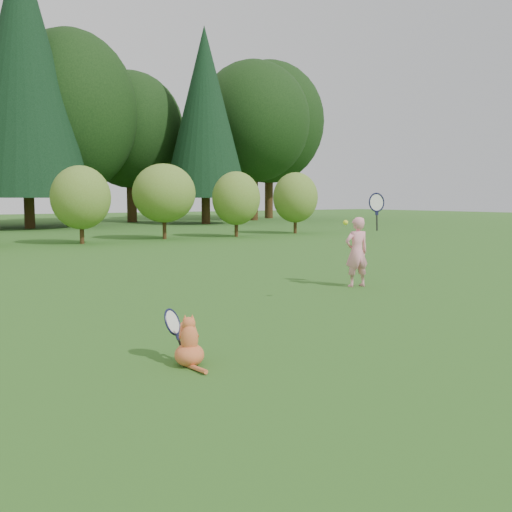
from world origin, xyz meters
TOP-DOWN VIEW (x-y plane):
  - ground at (0.00, 0.00)m, footprint 100.00×100.00m
  - shrub_row at (0.00, 13.00)m, footprint 28.00×3.00m
  - child at (2.59, 1.28)m, footprint 0.68×0.43m
  - cat at (-1.89, -1.22)m, footprint 0.44×0.70m
  - tennis_ball at (1.34, 0.23)m, footprint 0.07×0.07m

SIDE VIEW (x-z plane):
  - ground at x=0.00m, z-range 0.00..0.00m
  - cat at x=-1.89m, z-range -0.07..0.54m
  - child at x=2.59m, z-range -0.27..1.51m
  - tennis_ball at x=1.34m, z-range 1.12..1.19m
  - shrub_row at x=0.00m, z-range 0.00..2.80m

